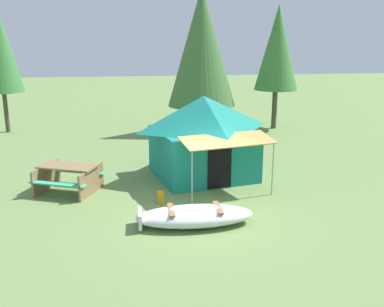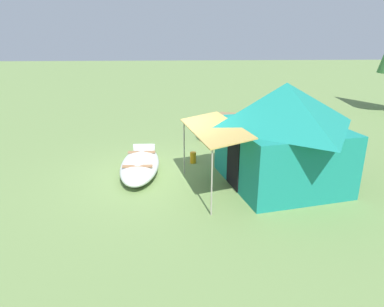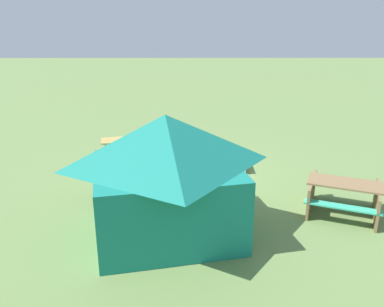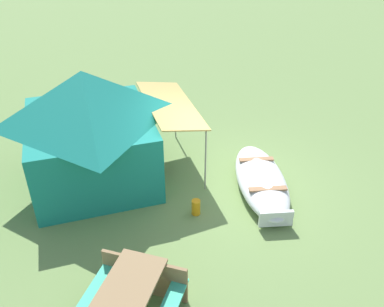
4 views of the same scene
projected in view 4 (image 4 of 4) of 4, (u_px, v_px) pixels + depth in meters
ground_plane at (226, 183)px, 9.65m from camera, size 80.00×80.00×0.00m
beached_rowboat at (261, 180)px, 9.32m from camera, size 2.87×1.10×0.46m
canvas_cabin_tent at (89, 126)px, 9.13m from camera, size 3.68×4.32×2.64m
cooler_box at (131, 168)px, 9.85m from camera, size 0.36×0.47×0.36m
fuel_can at (196, 207)px, 8.64m from camera, size 0.25×0.25×0.34m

